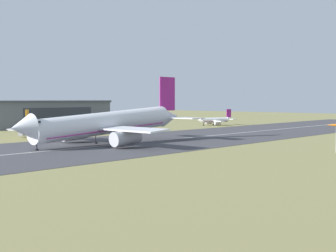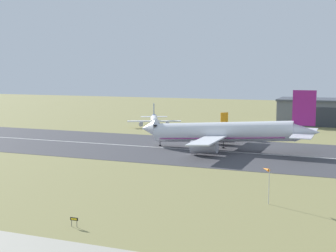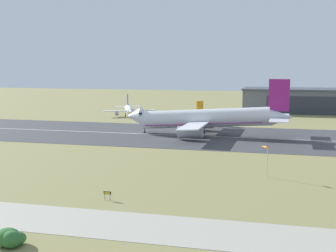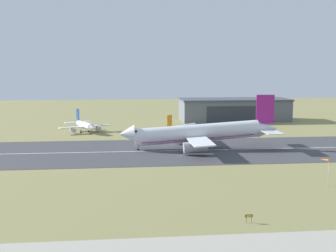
{
  "view_description": "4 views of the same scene",
  "coord_description": "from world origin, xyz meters",
  "px_view_note": "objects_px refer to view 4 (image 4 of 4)",
  "views": [
    {
      "loc": [
        -86.45,
        18.62,
        12.76
      ],
      "look_at": [
        -9.87,
        89.26,
        6.78
      ],
      "focal_mm": 50.0,
      "sensor_mm": 36.0,
      "label": 1
    },
    {
      "loc": [
        35.41,
        -25.13,
        25.93
      ],
      "look_at": [
        -9.15,
        90.33,
        10.99
      ],
      "focal_mm": 50.0,
      "sensor_mm": 36.0,
      "label": 2
    },
    {
      "loc": [
        25.3,
        -39.48,
        25.27
      ],
      "look_at": [
        -6.9,
        88.29,
        7.34
      ],
      "focal_mm": 50.0,
      "sensor_mm": 36.0,
      "label": 3
    },
    {
      "loc": [
        -31.59,
        -46.54,
        30.41
      ],
      "look_at": [
        -15.1,
        100.47,
        11.3
      ],
      "focal_mm": 50.0,
      "sensor_mm": 36.0,
      "label": 4
    }
  ],
  "objects_px": {
    "airplane_parked_east": "(183,128)",
    "windsock_pole": "(325,161)",
    "airplane_landing": "(198,133)",
    "airplane_parked_west": "(84,125)",
    "runway_sign": "(249,217)"
  },
  "relations": [
    {
      "from": "airplane_landing",
      "to": "airplane_parked_west",
      "type": "height_order",
      "value": "airplane_landing"
    },
    {
      "from": "airplane_parked_east",
      "to": "windsock_pole",
      "type": "height_order",
      "value": "airplane_parked_east"
    },
    {
      "from": "airplane_landing",
      "to": "airplane_parked_east",
      "type": "xyz_separation_m",
      "value": [
        -0.5,
        36.53,
        -2.93
      ]
    },
    {
      "from": "airplane_parked_east",
      "to": "runway_sign",
      "type": "relative_size",
      "value": 13.37
    },
    {
      "from": "airplane_parked_east",
      "to": "runway_sign",
      "type": "xyz_separation_m",
      "value": [
        -3.83,
        -117.79,
        -1.66
      ]
    },
    {
      "from": "airplane_landing",
      "to": "windsock_pole",
      "type": "bearing_deg",
      "value": -67.52
    },
    {
      "from": "airplane_landing",
      "to": "airplane_parked_east",
      "type": "distance_m",
      "value": 36.66
    },
    {
      "from": "airplane_landing",
      "to": "windsock_pole",
      "type": "relative_size",
      "value": 8.52
    },
    {
      "from": "airplane_parked_west",
      "to": "runway_sign",
      "type": "distance_m",
      "value": 135.29
    },
    {
      "from": "airplane_parked_east",
      "to": "runway_sign",
      "type": "distance_m",
      "value": 117.86
    },
    {
      "from": "airplane_landing",
      "to": "airplane_parked_east",
      "type": "bearing_deg",
      "value": 90.78
    },
    {
      "from": "airplane_parked_west",
      "to": "runway_sign",
      "type": "relative_size",
      "value": 14.43
    },
    {
      "from": "airplane_parked_west",
      "to": "windsock_pole",
      "type": "relative_size",
      "value": 3.36
    },
    {
      "from": "airplane_landing",
      "to": "airplane_parked_east",
      "type": "relative_size",
      "value": 2.74
    },
    {
      "from": "windsock_pole",
      "to": "runway_sign",
      "type": "relative_size",
      "value": 4.3
    }
  ]
}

